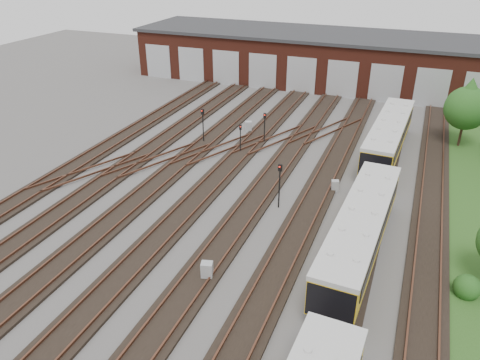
% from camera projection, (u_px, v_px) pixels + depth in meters
% --- Properties ---
extents(ground, '(120.00, 120.00, 0.00)m').
position_uv_depth(ground, '(190.00, 244.00, 29.43)').
color(ground, '#484543').
rests_on(ground, ground).
extents(track_network, '(30.40, 70.00, 0.33)m').
position_uv_depth(track_network, '(191.00, 237.00, 29.92)').
color(track_network, black).
rests_on(track_network, ground).
extents(maintenance_shed, '(51.00, 12.50, 6.35)m').
position_uv_depth(maintenance_shed, '(328.00, 58.00, 60.96)').
color(maintenance_shed, '#542015').
rests_on(maintenance_shed, ground).
extents(metro_train, '(3.16, 45.90, 2.85)m').
position_uv_depth(metro_train, '(360.00, 232.00, 27.44)').
color(metro_train, black).
rests_on(metro_train, ground).
extents(signal_mast_0, '(0.26, 0.25, 2.63)m').
position_uv_depth(signal_mast_0, '(240.00, 135.00, 41.21)').
color(signal_mast_0, black).
rests_on(signal_mast_0, ground).
extents(signal_mast_1, '(0.29, 0.28, 3.32)m').
position_uv_depth(signal_mast_1, '(203.00, 121.00, 43.00)').
color(signal_mast_1, black).
rests_on(signal_mast_1, ground).
extents(signal_mast_2, '(0.26, 0.24, 2.94)m').
position_uv_depth(signal_mast_2, '(265.00, 124.00, 43.05)').
color(signal_mast_2, black).
rests_on(signal_mast_2, ground).
extents(signal_mast_3, '(0.28, 0.26, 3.40)m').
position_uv_depth(signal_mast_3, '(280.00, 181.00, 32.44)').
color(signal_mast_3, black).
rests_on(signal_mast_3, ground).
extents(relay_cabinet_1, '(0.79, 0.74, 1.06)m').
position_uv_depth(relay_cabinet_1, '(248.00, 127.00, 46.28)').
color(relay_cabinet_1, '#999C9E').
rests_on(relay_cabinet_1, ground).
extents(relay_cabinet_2, '(0.76, 0.69, 1.07)m').
position_uv_depth(relay_cabinet_2, '(207.00, 271.00, 26.20)').
color(relay_cabinet_2, '#999C9E').
rests_on(relay_cabinet_2, ground).
extents(relay_cabinet_3, '(0.65, 0.59, 0.89)m').
position_uv_depth(relay_cabinet_3, '(335.00, 186.00, 35.37)').
color(relay_cabinet_3, '#999C9E').
rests_on(relay_cabinet_3, ground).
extents(relay_cabinet_4, '(0.80, 0.73, 1.10)m').
position_uv_depth(relay_cabinet_4, '(367.00, 212.00, 31.74)').
color(relay_cabinet_4, '#999C9E').
rests_on(relay_cabinet_4, ground).
extents(tree_0, '(3.86, 3.86, 6.40)m').
position_uv_depth(tree_0, '(468.00, 103.00, 41.44)').
color(tree_0, '#352217').
rests_on(tree_0, ground).
extents(bush_0, '(1.43, 1.43, 1.43)m').
position_uv_depth(bush_0, '(468.00, 284.00, 24.90)').
color(bush_0, '#1E4714').
rests_on(bush_0, ground).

